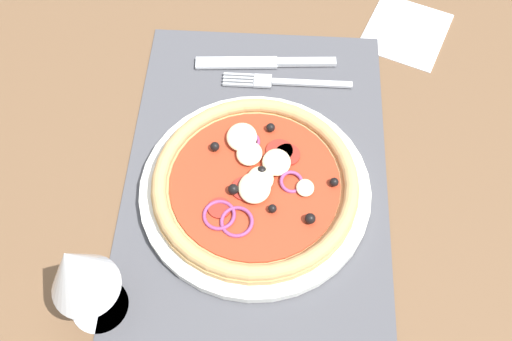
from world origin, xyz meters
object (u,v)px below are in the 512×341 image
object	(u,v)px
plate	(259,190)
fork	(280,82)
knife	(264,62)
pizza	(259,183)
napkin	(406,31)
wine_glass	(77,272)

from	to	relation	value
plate	fork	xyz separation A→B (cm)	(17.73, -1.95, -0.39)
fork	knife	xyz separation A→B (cm)	(3.38, 2.37, 0.03)
plate	pizza	distance (cm)	1.72
pizza	knife	world-z (taller)	pizza
fork	knife	bearing A→B (deg)	-54.99
napkin	knife	bearing A→B (deg)	110.64
plate	knife	world-z (taller)	plate
knife	wine_glass	distance (cm)	41.20
plate	wine_glass	world-z (taller)	wine_glass
pizza	knife	size ratio (longest dim) A/B	1.26
pizza	fork	size ratio (longest dim) A/B	1.40
plate	knife	size ratio (longest dim) A/B	1.42
pizza	knife	xyz separation A→B (cm)	(21.02, 0.39, -2.07)
wine_glass	napkin	distance (cm)	58.75
fork	napkin	size ratio (longest dim) A/B	1.44
knife	napkin	distance (cm)	22.13
pizza	napkin	xyz separation A→B (cm)	(28.82, -20.31, -2.55)
pizza	fork	bearing A→B (deg)	-6.39
pizza	fork	distance (cm)	17.88
plate	napkin	xyz separation A→B (cm)	(28.90, -20.29, -0.83)
wine_glass	napkin	size ratio (longest dim) A/B	1.19
wine_glass	pizza	bearing A→B (deg)	-47.62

